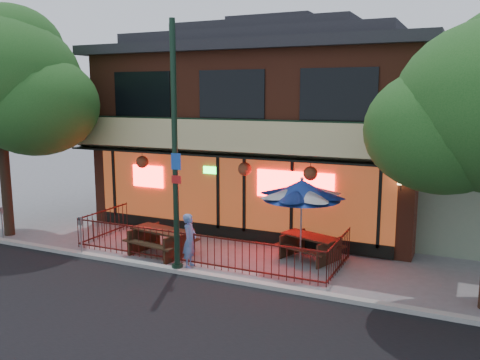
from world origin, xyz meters
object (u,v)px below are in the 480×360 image
Objects in this scene: picnic_table_left at (161,238)px; pedestrian at (190,241)px; parking_meter_near at (81,229)px; parking_meter_far at (2,218)px; street_tree_left at (0,74)px; patio_umbrella at (302,190)px; picnic_table_right at (310,244)px; street_light at (175,162)px.

picnic_table_left is 1.56m from pedestrian.
parking_meter_near is 1.04× the size of parking_meter_far.
patio_umbrella is at bearing 7.85° from street_tree_left.
patio_umbrella reaches higher than picnic_table_right.
street_tree_left is at bearing 77.40° from pedestrian.
street_tree_left is 5.05× the size of pedestrian.
street_tree_left is 6.32m from parking_meter_near.
parking_meter_near is at bearing -12.20° from street_tree_left.
picnic_table_right is 3.70m from pedestrian.
street_tree_left is at bearing -177.10° from picnic_table_left.
parking_meter_near is (-6.41, -2.30, -1.37)m from patio_umbrella.
parking_meter_near is (-6.58, -2.71, 0.36)m from picnic_table_right.
pedestrian is (-2.82, -1.74, -1.43)m from patio_umbrella.
patio_umbrella is at bearing -113.42° from picnic_table_right.
parking_meter_near is (-3.45, -0.08, -2.29)m from street_light.
street_tree_left is 4.93m from parking_meter_far.
patio_umbrella is (4.22, 1.12, 1.68)m from picnic_table_left.
picnic_table_left is at bearing 10.86° from parking_meter_far.
parking_meter_near is 3.55m from parking_meter_far.
street_light is 3.81m from patio_umbrella.
street_light reaches higher than patio_umbrella.
picnic_table_left is at bearing -160.85° from picnic_table_right.
parking_meter_far is at bearing 83.56° from pedestrian.
pedestrian is at bearing 8.84° from parking_meter_near.
picnic_table_right is 1.31× the size of pedestrian.
street_light reaches higher than parking_meter_near.
pedestrian is 1.26× the size of parking_meter_near.
street_tree_left is 11.93m from picnic_table_right.
street_light is at bearing -0.02° from parking_meter_far.
pedestrian is at bearing 3.83° from parking_meter_far.
street_tree_left is 6.36× the size of parking_meter_near.
picnic_table_left is at bearing 55.86° from pedestrian.
pedestrian is 3.63m from parking_meter_near.
parking_meter_far is (-5.73, -1.10, 0.28)m from picnic_table_left.
patio_umbrella reaches higher than picnic_table_left.
picnic_table_left is at bearing 2.90° from street_tree_left.
parking_meter_near is (-3.59, -0.56, 0.06)m from pedestrian.
street_light is 0.87× the size of street_tree_left.
street_tree_left is at bearing -172.15° from patio_umbrella.
street_light is at bearing -139.96° from picnic_table_right.
picnic_table_left is 1.78× the size of parking_meter_far.
picnic_table_right is at bearing -64.60° from pedestrian.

